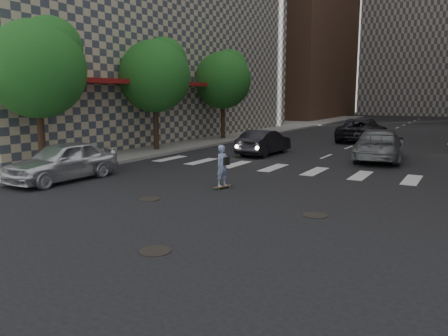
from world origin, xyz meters
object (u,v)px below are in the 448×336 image
object	(u,v)px
traffic_car_e	(362,129)
tree_c	(224,78)
traffic_car_c	(362,131)
skateboarder	(223,166)
tree_a	(40,65)
silver_sedan	(63,161)
traffic_car_a	(264,142)
tree_b	(157,73)
traffic_car_b	(379,144)

from	to	relation	value
traffic_car_e	tree_c	bearing A→B (deg)	38.17
traffic_car_c	skateboarder	bearing A→B (deg)	89.19
tree_a	silver_sedan	world-z (taller)	tree_a
traffic_car_a	tree_c	bearing A→B (deg)	-43.33
tree_c	traffic_car_c	distance (m)	10.87
tree_c	traffic_car_e	xyz separation A→B (m)	(8.91, 5.94, -3.85)
tree_b	traffic_car_a	size ratio (longest dim) A/B	1.54
traffic_car_a	silver_sedan	bearing A→B (deg)	73.20
tree_c	traffic_car_a	xyz separation A→B (m)	(6.13, -6.14, -3.94)
tree_b	silver_sedan	world-z (taller)	tree_b
tree_a	traffic_car_c	world-z (taller)	tree_a
traffic_car_b	tree_b	bearing A→B (deg)	6.29
traffic_car_e	traffic_car_c	bearing A→B (deg)	107.63
silver_sedan	traffic_car_b	xyz separation A→B (m)	(9.77, 12.00, 0.04)
traffic_car_c	traffic_car_e	bearing A→B (deg)	-75.60
traffic_car_a	traffic_car_c	world-z (taller)	traffic_car_c
tree_b	skateboarder	distance (m)	11.96
silver_sedan	traffic_car_a	size ratio (longest dim) A/B	1.07
tree_c	traffic_car_a	world-z (taller)	tree_c
tree_a	tree_c	size ratio (longest dim) A/B	1.00
tree_b	traffic_car_c	distance (m)	15.66
tree_c	skateboarder	bearing A→B (deg)	-60.41
traffic_car_c	silver_sedan	bearing A→B (deg)	73.08
tree_c	silver_sedan	xyz separation A→B (m)	(2.45, -17.14, -3.86)
tree_c	traffic_car_b	world-z (taller)	tree_c
traffic_car_a	tree_a	bearing A→B (deg)	59.81
traffic_car_c	tree_a	bearing A→B (deg)	66.08
traffic_car_e	skateboarder	bearing A→B (deg)	93.87
tree_c	traffic_car_e	size ratio (longest dim) A/B	1.37
traffic_car_b	traffic_car_c	world-z (taller)	traffic_car_b
silver_sedan	tree_c	bearing A→B (deg)	99.98
tree_c	tree_a	bearing A→B (deg)	-90.00
skateboarder	traffic_car_b	size ratio (longest dim) A/B	0.28
tree_b	traffic_car_e	world-z (taller)	tree_b
skateboarder	silver_sedan	distance (m)	6.49
tree_c	traffic_car_c	world-z (taller)	tree_c
traffic_car_a	traffic_car_e	bearing A→B (deg)	-101.28
skateboarder	traffic_car_b	bearing A→B (deg)	86.30
skateboarder	traffic_car_e	distance (m)	21.22
tree_a	silver_sedan	bearing A→B (deg)	-24.85
tree_c	traffic_car_b	xyz separation A→B (m)	(12.23, -5.14, -3.82)
skateboarder	traffic_car_c	size ratio (longest dim) A/B	0.28
traffic_car_c	traffic_car_a	bearing A→B (deg)	73.41
traffic_car_a	traffic_car_e	size ratio (longest dim) A/B	0.89
tree_c	traffic_car_e	distance (m)	11.38
silver_sedan	tree_a	bearing A→B (deg)	156.98
silver_sedan	tree_b	bearing A→B (deg)	106.86
traffic_car_a	traffic_car_e	xyz separation A→B (m)	(2.78, 12.07, 0.09)
silver_sedan	traffic_car_a	bearing A→B (deg)	73.34
traffic_car_e	tree_b	bearing A→B (deg)	61.90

